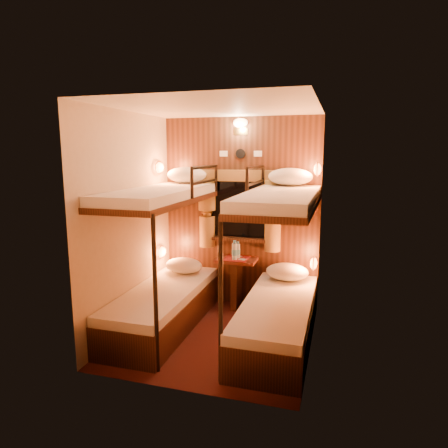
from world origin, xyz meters
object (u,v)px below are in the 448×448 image
(bottle_right, at_px, (238,251))
(bunk_left, at_px, (163,279))
(bunk_right, at_px, (278,290))
(table, at_px, (236,276))
(bottle_left, at_px, (235,251))

(bottle_right, bearing_deg, bunk_left, -129.57)
(bunk_right, relative_size, bottle_right, 8.85)
(table, xyz_separation_m, bottle_right, (0.01, 0.02, 0.33))
(bunk_right, xyz_separation_m, bottle_right, (-0.64, 0.80, 0.18))
(bottle_left, distance_m, bottle_right, 0.09)
(table, bearing_deg, bunk_right, -50.33)
(bottle_right, bearing_deg, bunk_right, -51.40)
(bunk_right, bearing_deg, bunk_left, 180.00)
(bunk_right, height_order, bottle_right, bunk_right)
(bunk_left, distance_m, bunk_right, 1.30)
(bunk_left, relative_size, table, 2.90)
(bunk_left, xyz_separation_m, bottle_left, (0.64, 0.71, 0.20))
(bunk_right, height_order, table, bunk_right)
(bottle_left, bearing_deg, bottle_right, 77.03)
(bunk_right, xyz_separation_m, bottle_left, (-0.66, 0.71, 0.20))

